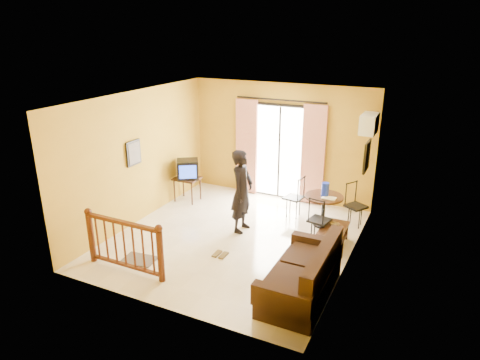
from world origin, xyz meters
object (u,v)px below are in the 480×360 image
at_px(television, 188,169).
at_px(dining_table, 324,202).
at_px(sofa, 304,277).
at_px(standing_person, 242,191).
at_px(coffee_table, 333,234).

height_order(television, dining_table, television).
xyz_separation_m(television, sofa, (3.73, -2.55, -0.48)).
bearing_deg(standing_person, television, 64.20).
bearing_deg(standing_person, dining_table, -57.73).
relative_size(television, standing_person, 0.38).
relative_size(television, coffee_table, 0.78).
distance_m(dining_table, sofa, 2.67).
xyz_separation_m(dining_table, standing_person, (-1.46, -0.94, 0.33)).
bearing_deg(coffee_table, television, 169.23).
relative_size(coffee_table, standing_person, 0.49).
height_order(coffee_table, sofa, sofa).
relative_size(dining_table, sofa, 0.43).
xyz_separation_m(coffee_table, standing_person, (-1.87, -0.16, 0.61)).
relative_size(sofa, standing_person, 1.09).
height_order(sofa, standing_person, standing_person).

